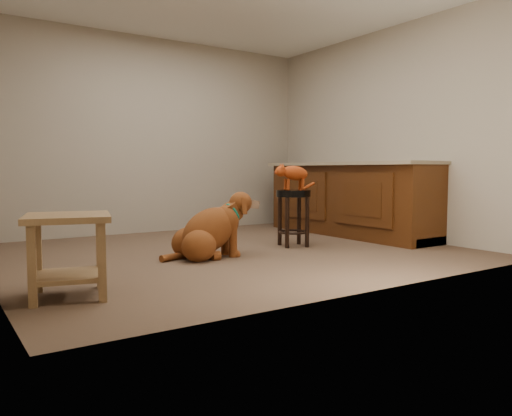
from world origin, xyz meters
TOP-DOWN VIEW (x-y plane):
  - floor at (0.00, 0.00)m, footprint 4.50×4.00m
  - room_shell at (0.00, 0.00)m, footprint 4.54×4.04m
  - cabinet_run at (1.94, 0.30)m, footprint 0.70×2.56m
  - padded_stool at (0.76, -0.06)m, footprint 0.40×0.40m
  - wood_stool at (1.85, 0.82)m, footprint 0.40×0.40m
  - side_table at (-1.84, -0.99)m, footprint 0.65×0.65m
  - golden_retriever at (-0.36, -0.20)m, footprint 1.06×0.53m
  - tabby_kitten at (0.75, -0.06)m, footprint 0.52×0.23m

SIDE VIEW (x-z plane):
  - floor at x=0.00m, z-range -0.01..0.01m
  - golden_retriever at x=-0.36m, z-range -0.09..0.59m
  - wood_stool at x=1.85m, z-range 0.01..0.69m
  - side_table at x=-1.84m, z-range 0.09..0.64m
  - cabinet_run at x=1.94m, z-range -0.03..0.91m
  - padded_stool at x=0.76m, z-range 0.13..0.75m
  - tabby_kitten at x=0.75m, z-range 0.64..0.96m
  - room_shell at x=0.00m, z-range 0.37..2.99m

